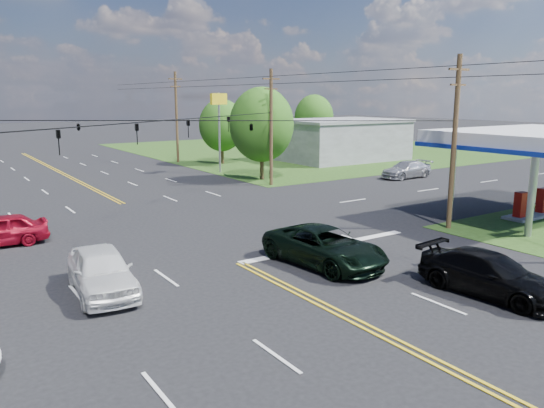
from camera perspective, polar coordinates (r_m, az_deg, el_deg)
ground at (r=30.66m, az=-11.06°, el=-2.48°), size 280.00×280.00×0.00m
grass_ne at (r=75.80m, az=4.13°, el=5.92°), size 46.00×48.00×0.03m
stop_bar at (r=26.49m, az=5.93°, el=-4.53°), size 10.00×0.50×0.02m
retail_ne at (r=63.21m, az=7.27°, el=6.76°), size 14.00×10.00×4.40m
gas_canopy at (r=35.58m, az=26.70°, el=6.12°), size 12.20×8.20×5.35m
pole_se at (r=30.69m, az=19.01°, el=6.44°), size 1.60×0.28×9.50m
pole_ne at (r=43.97m, az=-0.10°, el=8.39°), size 1.60×0.28×9.50m
pole_right_far at (r=60.68m, az=-10.23°, el=9.29°), size 1.60×0.28×10.00m
span_wire_signals at (r=29.81m, az=-11.50°, el=8.78°), size 26.00×18.00×1.13m
power_lines at (r=27.98m, az=-10.10°, el=14.01°), size 26.04×100.00×0.64m
tree_right_a at (r=47.03m, az=-1.12°, el=8.53°), size 5.70×5.70×8.18m
tree_right_b at (r=58.66m, az=-5.44°, el=8.42°), size 4.94×4.94×7.09m
tree_far_r at (r=73.31m, az=4.52°, el=9.29°), size 5.32×5.32×7.63m
pickup_dkgreen at (r=23.39m, az=5.68°, el=-4.58°), size 3.36×6.24×1.67m
suv_black at (r=21.47m, az=22.39°, el=-7.01°), size 2.70×5.60×1.57m
pickup_white at (r=21.01m, az=-17.86°, el=-6.84°), size 2.57×5.30×1.74m
sedan_far at (r=49.92m, az=14.26°, el=3.61°), size 5.29×2.24×1.52m
polesign_ne at (r=51.66m, az=-5.72°, el=9.90°), size 2.08×0.92×7.67m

